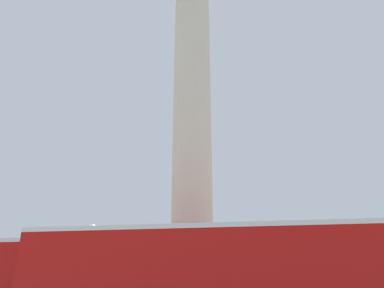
% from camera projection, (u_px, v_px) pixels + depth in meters
% --- Properties ---
extents(monument_column, '(5.27, 5.27, 24.19)m').
position_uv_depth(monument_column, '(192.00, 161.00, 18.33)').
color(monument_column, '#BCB29E').
rests_on(monument_column, ground_plane).
extents(street_lamp, '(0.49, 0.49, 5.18)m').
position_uv_depth(street_lamp, '(88.00, 276.00, 14.17)').
color(street_lamp, black).
rests_on(street_lamp, ground_plane).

